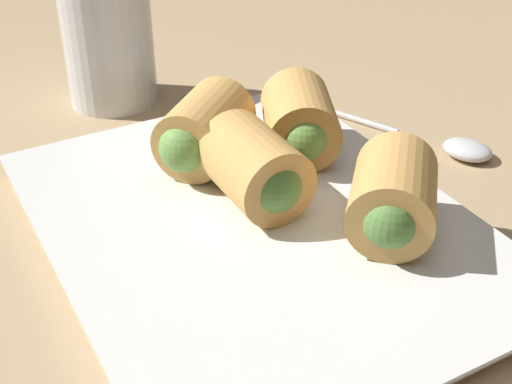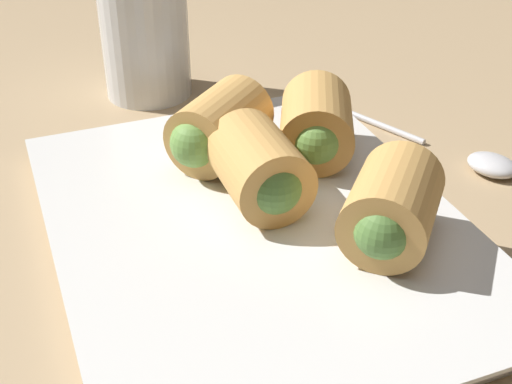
% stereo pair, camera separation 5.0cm
% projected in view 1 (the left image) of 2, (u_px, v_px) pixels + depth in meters
% --- Properties ---
extents(table_surface, '(1.80, 1.40, 0.02)m').
position_uv_depth(table_surface, '(220.00, 249.00, 0.47)').
color(table_surface, tan).
rests_on(table_surface, ground).
extents(serving_plate, '(0.32, 0.25, 0.01)m').
position_uv_depth(serving_plate, '(256.00, 229.00, 0.46)').
color(serving_plate, white).
rests_on(serving_plate, table_surface).
extents(roll_front_left, '(0.08, 0.08, 0.05)m').
position_uv_depth(roll_front_left, '(301.00, 122.00, 0.51)').
color(roll_front_left, '#DBA356').
rests_on(roll_front_left, serving_plate).
extents(roll_front_right, '(0.09, 0.08, 0.05)m').
position_uv_depth(roll_front_right, '(393.00, 199.00, 0.42)').
color(roll_front_right, '#DBA356').
rests_on(roll_front_right, serving_plate).
extents(roll_back_left, '(0.08, 0.05, 0.05)m').
position_uv_depth(roll_back_left, '(258.00, 170.00, 0.45)').
color(roll_back_left, '#DBA356').
rests_on(roll_back_left, serving_plate).
extents(roll_back_right, '(0.08, 0.09, 0.05)m').
position_uv_depth(roll_back_right, '(203.00, 132.00, 0.50)').
color(roll_back_right, '#DBA356').
rests_on(roll_back_right, serving_plate).
extents(spoon, '(0.19, 0.10, 0.01)m').
position_uv_depth(spoon, '(439.00, 141.00, 0.56)').
color(spoon, silver).
rests_on(spoon, table_surface).
extents(drinking_glass, '(0.08, 0.08, 0.11)m').
position_uv_depth(drinking_glass, '(108.00, 40.00, 0.60)').
color(drinking_glass, silver).
rests_on(drinking_glass, table_surface).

